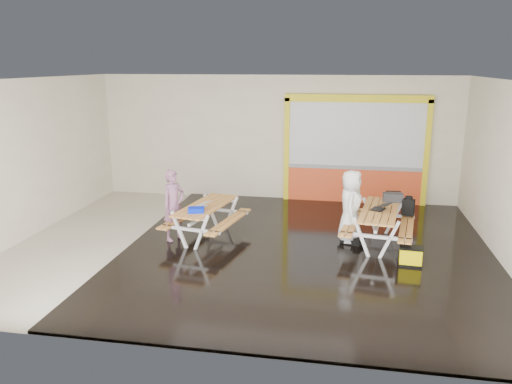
% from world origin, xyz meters
% --- Properties ---
extents(room, '(10.02, 8.02, 3.52)m').
position_xyz_m(room, '(0.00, 0.00, 1.75)').
color(room, '#BCB29F').
rests_on(room, ground).
extents(deck, '(7.50, 7.98, 0.05)m').
position_xyz_m(deck, '(1.25, 0.00, 0.03)').
color(deck, black).
rests_on(deck, room).
extents(kiosk, '(3.88, 0.16, 3.00)m').
position_xyz_m(kiosk, '(2.20, 3.93, 1.44)').
color(kiosk, '#E54B21').
rests_on(kiosk, room).
extents(picnic_table_left, '(1.69, 2.21, 0.80)m').
position_xyz_m(picnic_table_left, '(-1.02, 0.37, 0.61)').
color(picnic_table_left, '#CA8338').
rests_on(picnic_table_left, deck).
extents(picnic_table_right, '(1.68, 2.24, 0.83)m').
position_xyz_m(picnic_table_right, '(2.71, 0.59, 0.63)').
color(picnic_table_right, '#CA8338').
rests_on(picnic_table_right, deck).
extents(person_left, '(0.61, 0.68, 1.56)m').
position_xyz_m(person_left, '(-1.67, 0.10, 0.83)').
color(person_left, '#7F526B').
rests_on(person_left, deck).
extents(person_right, '(0.53, 0.79, 1.56)m').
position_xyz_m(person_right, '(2.10, 0.60, 0.86)').
color(person_right, white).
rests_on(person_right, deck).
extents(laptop_left, '(0.45, 0.43, 0.15)m').
position_xyz_m(laptop_left, '(-1.06, 0.16, 0.85)').
color(laptop_left, silver).
rests_on(laptop_left, picnic_table_left).
extents(laptop_right, '(0.49, 0.46, 0.16)m').
position_xyz_m(laptop_right, '(2.72, 0.56, 0.87)').
color(laptop_right, black).
rests_on(laptop_right, picnic_table_right).
extents(blue_pouch, '(0.37, 0.30, 0.10)m').
position_xyz_m(blue_pouch, '(-1.07, -0.20, 0.84)').
color(blue_pouch, '#031BC7').
rests_on(blue_pouch, picnic_table_left).
extents(toolbox, '(0.44, 0.23, 0.25)m').
position_xyz_m(toolbox, '(3.03, 1.28, 0.92)').
color(toolbox, black).
rests_on(toolbox, picnic_table_right).
extents(backpack, '(0.29, 0.23, 0.43)m').
position_xyz_m(backpack, '(3.36, 1.19, 0.76)').
color(backpack, black).
rests_on(backpack, picnic_table_right).
extents(dark_case, '(0.55, 0.49, 0.17)m').
position_xyz_m(dark_case, '(2.18, 0.58, 0.13)').
color(dark_case, black).
rests_on(dark_case, deck).
extents(fluke_bag, '(0.45, 0.31, 0.37)m').
position_xyz_m(fluke_bag, '(3.26, -0.48, 0.23)').
color(fluke_bag, black).
rests_on(fluke_bag, deck).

